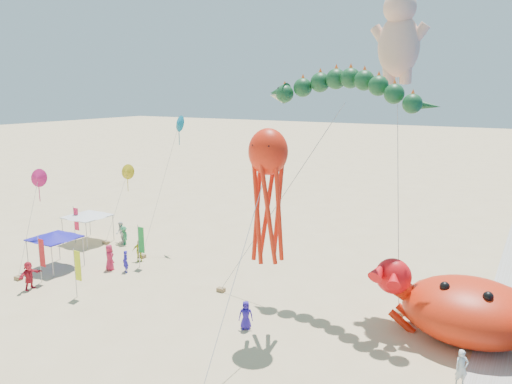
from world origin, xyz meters
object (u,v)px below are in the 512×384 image
octopus_kite (268,186)px  canopy_white (87,214)px  dragon_kite (343,94)px  cherub_kite (399,34)px  crab_inflatable (470,309)px  canopy_blue (54,235)px

octopus_kite → canopy_white: (-20.74, 6.26, -5.48)m
octopus_kite → canopy_white: bearing=163.2°
dragon_kite → cherub_kite: bearing=49.4°
crab_inflatable → dragon_kite: (-7.58, 1.08, 10.64)m
crab_inflatable → cherub_kite: cherub_kite is taller
crab_inflatable → canopy_white: (-30.16, 2.07, 0.68)m
crab_inflatable → cherub_kite: 15.40m
cherub_kite → octopus_kite: size_ratio=1.68×
crab_inflatable → canopy_blue: 27.46m
cherub_kite → canopy_blue: bearing=-161.9°
canopy_blue → canopy_white: size_ratio=0.94×
dragon_kite → cherub_kite: (2.25, 2.62, 3.33)m
canopy_white → octopus_kite: bearing=-16.8°
octopus_kite → canopy_blue: 18.66m
dragon_kite → canopy_blue: 22.50m
dragon_kite → octopus_kite: bearing=-109.2°
octopus_kite → canopy_blue: size_ratio=3.36×
dragon_kite → octopus_kite: size_ratio=1.25×
crab_inflatable → canopy_white: 30.24m
octopus_kite → crab_inflatable: bearing=24.0°
crab_inflatable → dragon_kite: bearing=171.9°
dragon_kite → octopus_kite: (-1.84, -5.27, -4.48)m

